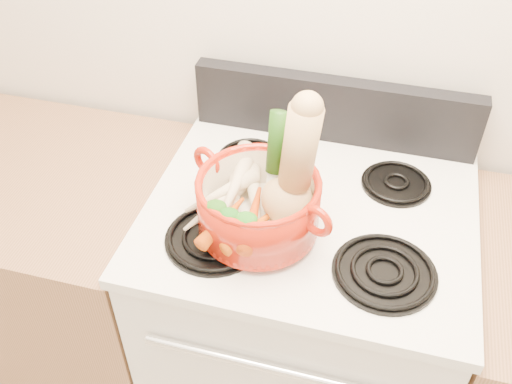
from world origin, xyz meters
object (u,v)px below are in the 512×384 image
(squash, at_px, (289,165))
(leek, at_px, (275,164))
(dutch_oven, at_px, (258,205))
(stove_body, at_px, (300,328))

(squash, height_order, leek, squash)
(squash, xyz_separation_m, leek, (-0.04, 0.02, -0.02))
(dutch_oven, distance_m, leek, 0.10)
(stove_body, bearing_deg, dutch_oven, -133.05)
(dutch_oven, height_order, squash, squash)
(dutch_oven, xyz_separation_m, squash, (0.06, 0.02, 0.11))
(dutch_oven, relative_size, squash, 0.90)
(dutch_oven, xyz_separation_m, leek, (0.03, 0.04, 0.09))
(stove_body, relative_size, squash, 3.08)
(squash, bearing_deg, leek, 171.40)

